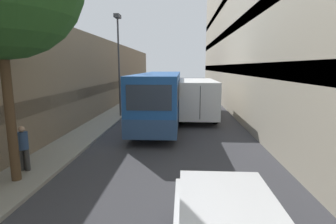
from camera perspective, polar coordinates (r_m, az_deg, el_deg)
name	(u,v)px	position (r m, az deg, el deg)	size (l,w,h in m)	color
ground_plane	(172,134)	(14.35, 0.89, -4.72)	(150.00, 150.00, 0.00)	#38383D
sidewalk_left	(89,131)	(15.22, -16.74, -4.06)	(1.86, 60.00, 0.12)	gray
building_left_shopfront	(50,85)	(15.66, -24.24, 5.36)	(2.40, 60.00, 5.76)	#847056
building_right_apartment	(283,0)	(15.07, 23.72, 21.50)	(2.40, 60.00, 13.76)	#A89E89
bus	(160,96)	(17.14, -1.65, 3.40)	(2.44, 11.88, 3.20)	#1E519E
box_truck	(196,96)	(19.43, 6.18, 3.53)	(2.42, 8.81, 2.69)	silver
panel_van	(166,90)	(28.82, -0.35, 4.89)	(1.93, 4.32, 2.04)	navy
pedestrian	(23,147)	(10.11, -29.00, -6.65)	(0.36, 0.34, 1.54)	#383838
street_lamp	(118,47)	(18.98, -10.75, 13.72)	(0.36, 0.80, 7.00)	#38383D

